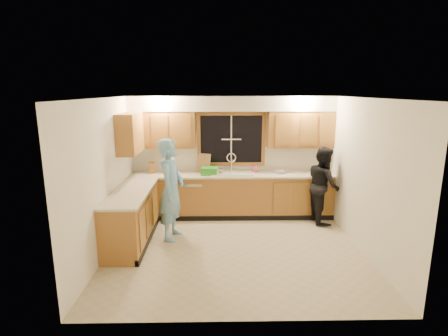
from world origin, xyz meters
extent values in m
plane|color=#BAAD8F|center=(0.00, 0.00, 0.00)|extent=(4.20, 4.20, 0.00)
plane|color=white|center=(0.00, 0.00, 2.50)|extent=(4.20, 4.20, 0.00)
plane|color=white|center=(0.00, 1.90, 1.25)|extent=(4.20, 0.00, 4.20)
plane|color=white|center=(-2.10, 0.00, 1.25)|extent=(0.00, 3.80, 3.80)
plane|color=white|center=(2.10, 0.00, 1.25)|extent=(0.00, 3.80, 3.80)
cube|color=#A96F31|center=(0.00, 1.60, 0.44)|extent=(4.20, 0.60, 0.88)
cube|color=#A96F31|center=(-1.80, 0.35, 0.44)|extent=(0.60, 1.90, 0.88)
cube|color=beige|center=(0.00, 1.58, 0.90)|extent=(4.20, 0.63, 0.04)
cube|color=beige|center=(-1.79, 0.35, 0.90)|extent=(0.63, 1.90, 0.04)
cube|color=#A96F31|center=(-1.43, 1.73, 1.83)|extent=(1.35, 0.33, 0.75)
cube|color=#A96F31|center=(1.43, 1.73, 1.83)|extent=(1.35, 0.33, 0.75)
cube|color=#A96F31|center=(-1.94, 1.12, 1.83)|extent=(0.33, 0.90, 0.75)
cube|color=white|center=(0.00, 1.72, 2.35)|extent=(4.20, 0.35, 0.30)
cube|color=black|center=(0.00, 1.90, 1.60)|extent=(1.30, 0.01, 1.00)
cube|color=#A96F31|center=(0.00, 1.89, 2.14)|extent=(1.44, 0.03, 0.07)
cube|color=#A96F31|center=(0.00, 1.89, 1.07)|extent=(1.44, 0.03, 0.07)
cube|color=#A96F31|center=(-0.69, 1.89, 1.60)|extent=(0.07, 0.03, 1.00)
cube|color=#A96F31|center=(0.69, 1.89, 1.60)|extent=(0.07, 0.03, 1.00)
cube|color=silver|center=(0.00, 1.60, 0.93)|extent=(0.86, 0.52, 0.03)
cube|color=silver|center=(-0.21, 1.60, 0.84)|extent=(0.38, 0.42, 0.18)
cube|color=silver|center=(0.21, 1.60, 0.84)|extent=(0.38, 0.42, 0.18)
cylinder|color=white|center=(0.00, 1.80, 1.08)|extent=(0.04, 0.04, 0.28)
torus|color=white|center=(0.00, 1.80, 1.22)|extent=(0.21, 0.03, 0.21)
cube|color=white|center=(-0.85, 1.59, 0.41)|extent=(0.60, 0.56, 0.82)
cube|color=white|center=(-1.80, -0.22, 0.45)|extent=(0.58, 0.75, 0.90)
imported|color=#73AFD9|center=(-1.11, 0.49, 0.90)|extent=(0.55, 0.73, 1.81)
imported|color=black|center=(1.82, 1.24, 0.77)|extent=(0.62, 0.77, 1.54)
cube|color=#A06C2C|center=(-1.67, 1.69, 1.03)|extent=(0.14, 0.13, 0.23)
cube|color=tan|center=(-0.59, 1.80, 1.11)|extent=(0.31, 0.20, 0.38)
cube|color=green|center=(-0.46, 1.53, 1.00)|extent=(0.34, 0.32, 0.15)
imported|color=#EB599B|center=(0.50, 1.77, 1.01)|extent=(0.10, 0.10, 0.17)
imported|color=silver|center=(1.03, 1.64, 0.95)|extent=(0.28, 0.28, 0.05)
cylinder|color=beige|center=(-0.22, 1.49, 0.98)|extent=(0.07, 0.07, 0.13)
cylinder|color=beige|center=(-0.31, 1.47, 0.98)|extent=(0.08, 0.08, 0.13)
camera|label=1|loc=(-0.30, -5.45, 2.62)|focal=28.00mm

